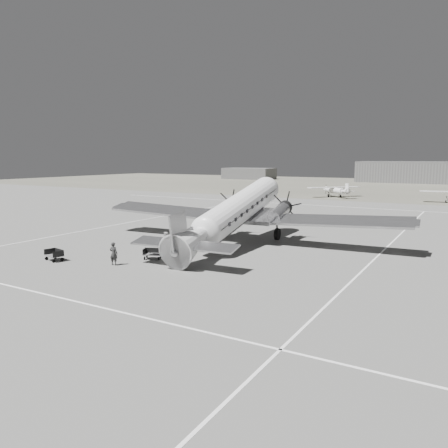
{
  "coord_description": "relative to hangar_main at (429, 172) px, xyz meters",
  "views": [
    {
      "loc": [
        18.53,
        -29.86,
        7.84
      ],
      "look_at": [
        -0.06,
        2.11,
        2.2
      ],
      "focal_mm": 35.0,
      "sensor_mm": 36.0,
      "label": 1
    }
  ],
  "objects": [
    {
      "name": "ground",
      "position": [
        -5.0,
        -120.0,
        -3.3
      ],
      "size": [
        260.0,
        260.0,
        0.0
      ],
      "primitive_type": "plane",
      "color": "slate",
      "rests_on": "ground"
    },
    {
      "name": "taxi_line_near",
      "position": [
        -5.0,
        -134.0,
        -3.29
      ],
      "size": [
        60.0,
        0.15,
        0.01
      ],
      "primitive_type": "cube",
      "color": "white",
      "rests_on": "ground"
    },
    {
      "name": "taxi_line_right",
      "position": [
        7.0,
        -120.0,
        -3.29
      ],
      "size": [
        0.15,
        80.0,
        0.01
      ],
      "primitive_type": "cube",
      "color": "white",
      "rests_on": "ground"
    },
    {
      "name": "taxi_line_left",
      "position": [
        -23.0,
        -110.0,
        -3.29
      ],
      "size": [
        0.15,
        60.0,
        0.01
      ],
      "primitive_type": "cube",
      "color": "white",
      "rests_on": "ground"
    },
    {
      "name": "taxi_line_horizon",
      "position": [
        -5.0,
        -80.0,
        -3.29
      ],
      "size": [
        90.0,
        0.15,
        0.01
      ],
      "primitive_type": "cube",
      "color": "white",
      "rests_on": "ground"
    },
    {
      "name": "grass_infield",
      "position": [
        -5.0,
        -25.0,
        -3.3
      ],
      "size": [
        260.0,
        90.0,
        0.01
      ],
      "primitive_type": "cube",
      "color": "#666456",
      "rests_on": "ground"
    },
    {
      "name": "hangar_main",
      "position": [
        0.0,
        0.0,
        0.0
      ],
      "size": [
        42.0,
        14.0,
        6.6
      ],
      "color": "slate",
      "rests_on": "ground"
    },
    {
      "name": "shed_secondary",
      "position": [
        -60.0,
        -5.0,
        -1.3
      ],
      "size": [
        18.0,
        10.0,
        4.0
      ],
      "primitive_type": "cube",
      "color": "#555555",
      "rests_on": "ground"
    },
    {
      "name": "dc3_airliner",
      "position": [
        -5.06,
        -115.89,
        -0.43
      ],
      "size": [
        31.67,
        23.15,
        5.75
      ],
      "primitive_type": null,
      "rotation": [
        0.0,
        0.0,
        0.08
      ],
      "color": "#B7B7BA",
      "rests_on": "ground"
    },
    {
      "name": "light_plane_left",
      "position": [
        -11.03,
        -63.35,
        -2.14
      ],
      "size": [
        14.29,
        14.38,
        2.32
      ],
      "primitive_type": null,
      "rotation": [
        0.0,
        0.0,
        0.82
      ],
      "color": "white",
      "rests_on": "ground"
    },
    {
      "name": "baggage_cart_near",
      "position": [
        -8.0,
        -123.9,
        -2.89
      ],
      "size": [
        1.75,
        1.53,
        0.82
      ],
      "primitive_type": null,
      "rotation": [
        0.0,
        0.0,
        0.42
      ],
      "color": "#555555",
      "rests_on": "ground"
    },
    {
      "name": "baggage_cart_far",
      "position": [
        -14.2,
        -128.12,
        -2.87
      ],
      "size": [
        1.72,
        1.38,
        0.86
      ],
      "primitive_type": null,
      "rotation": [
        0.0,
        0.0,
        -0.22
      ],
      "color": "#555555",
      "rests_on": "ground"
    },
    {
      "name": "ground_crew",
      "position": [
        -9.21,
        -126.87,
        -2.44
      ],
      "size": [
        0.7,
        0.53,
        1.73
      ],
      "primitive_type": "imported",
      "rotation": [
        0.0,
        0.0,
        3.35
      ],
      "color": "#282828",
      "rests_on": "ground"
    },
    {
      "name": "ramp_agent",
      "position": [
        -7.97,
        -122.16,
        -2.35
      ],
      "size": [
        0.92,
        1.07,
        1.89
      ],
      "primitive_type": "imported",
      "rotation": [
        0.0,
        0.0,
        1.32
      ],
      "color": "beige",
      "rests_on": "ground"
    },
    {
      "name": "passenger",
      "position": [
        -7.64,
        -119.67,
        -2.41
      ],
      "size": [
        0.64,
        0.92,
        1.79
      ],
      "primitive_type": "imported",
      "rotation": [
        0.0,
        0.0,
        1.48
      ],
      "color": "#ACACAA",
      "rests_on": "ground"
    }
  ]
}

